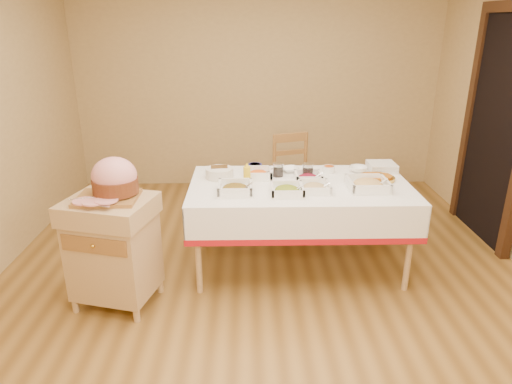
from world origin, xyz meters
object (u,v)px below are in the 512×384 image
at_px(dining_table, 299,202).
at_px(preserve_jar_right, 308,171).
at_px(ham_on_board, 114,181).
at_px(bread_basket, 219,173).
at_px(butcher_cart, 113,246).
at_px(mustard_bottle, 247,175).
at_px(preserve_jar_left, 278,170).
at_px(plate_stack, 382,167).
at_px(dining_chair, 295,178).
at_px(brass_platter, 375,178).

xyz_separation_m(dining_table, preserve_jar_right, (0.08, 0.16, 0.22)).
relative_size(ham_on_board, bread_basket, 1.89).
relative_size(preserve_jar_right, bread_basket, 0.51).
xyz_separation_m(butcher_cart, ham_on_board, (0.05, 0.04, 0.49)).
distance_m(mustard_bottle, bread_basket, 0.29).
xyz_separation_m(preserve_jar_left, plate_stack, (0.94, 0.14, -0.02)).
bearing_deg(preserve_jar_right, dining_chair, 91.43).
xyz_separation_m(dining_table, bread_basket, (-0.67, 0.17, 0.21)).
height_order(dining_chair, mustard_bottle, mustard_bottle).
bearing_deg(bread_basket, plate_stack, 6.71).
bearing_deg(plate_stack, mustard_bottle, -164.29).
xyz_separation_m(dining_chair, preserve_jar_left, (-0.23, -0.76, 0.33)).
height_order(preserve_jar_left, bread_basket, preserve_jar_left).
height_order(bread_basket, plate_stack, bread_basket).
xyz_separation_m(ham_on_board, plate_stack, (2.15, 0.84, -0.17)).
distance_m(dining_chair, plate_stack, 0.99).
distance_m(preserve_jar_left, mustard_bottle, 0.34).
relative_size(dining_chair, plate_stack, 3.92).
relative_size(dining_chair, brass_platter, 2.76).
bearing_deg(brass_platter, plate_stack, 64.07).
xyz_separation_m(preserve_jar_right, bread_basket, (-0.76, 0.01, -0.01)).
bearing_deg(mustard_bottle, bread_basket, 144.11).
bearing_deg(ham_on_board, dining_table, 20.09).
xyz_separation_m(dining_chair, brass_platter, (0.58, -0.89, 0.30)).
bearing_deg(brass_platter, bread_basket, 175.71).
distance_m(dining_chair, preserve_jar_right, 0.86).
height_order(butcher_cart, ham_on_board, ham_on_board).
xyz_separation_m(preserve_jar_right, brass_platter, (0.56, -0.09, -0.03)).
bearing_deg(bread_basket, butcher_cart, -136.62).
bearing_deg(brass_platter, dining_table, -173.85).
bearing_deg(mustard_bottle, dining_table, 0.32).
bearing_deg(plate_stack, dining_table, -156.38).
height_order(mustard_bottle, brass_platter, mustard_bottle).
bearing_deg(preserve_jar_left, mustard_bottle, -143.63).
bearing_deg(dining_table, preserve_jar_left, 130.43).
bearing_deg(dining_chair, butcher_cart, -134.82).
xyz_separation_m(ham_on_board, brass_platter, (2.02, 0.57, -0.19)).
relative_size(dining_chair, mustard_bottle, 5.01).
distance_m(butcher_cart, bread_basket, 1.08).
bearing_deg(dining_table, butcher_cart, -159.24).
height_order(butcher_cart, preserve_jar_left, preserve_jar_left).
bearing_deg(dining_chair, plate_stack, -41.02).
xyz_separation_m(bread_basket, plate_stack, (1.45, 0.17, -0.01)).
bearing_deg(butcher_cart, bread_basket, 43.38).
height_order(dining_table, preserve_jar_left, preserve_jar_left).
bearing_deg(mustard_bottle, brass_platter, 3.80).
height_order(ham_on_board, mustard_bottle, ham_on_board).
bearing_deg(brass_platter, dining_chair, 123.16).
bearing_deg(dining_table, mustard_bottle, -179.68).
xyz_separation_m(dining_table, preserve_jar_left, (-0.17, 0.20, 0.21)).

